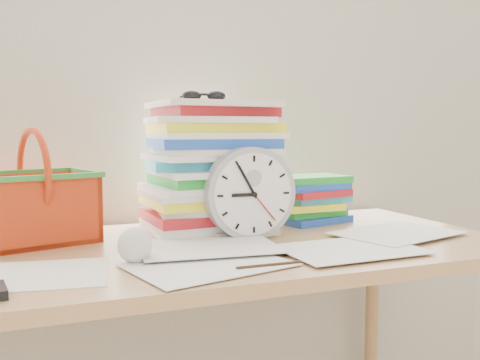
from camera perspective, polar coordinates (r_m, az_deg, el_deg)
name	(u,v)px	position (r m, az deg, el deg)	size (l,w,h in m)	color
curtain	(181,38)	(1.67, -6.33, 14.82)	(2.40, 0.01, 2.50)	beige
desk	(224,273)	(1.33, -1.73, -9.88)	(1.40, 0.70, 0.75)	#AA7E4F
paper_stack	(210,167)	(1.45, -3.20, 1.40)	(0.35, 0.29, 0.35)	white
clock	(250,193)	(1.34, 1.06, -1.42)	(0.23, 0.23, 0.05)	#A0A3AB
sunglasses	(204,96)	(1.42, -3.85, 8.97)	(0.13, 0.11, 0.03)	black
book_stack	(311,199)	(1.61, 7.53, -2.00)	(0.24, 0.18, 0.14)	white
basket	(34,187)	(1.39, -21.14, -0.66)	(0.27, 0.21, 0.27)	#E94516
crumpled_ball	(135,245)	(1.13, -11.19, -6.79)	(0.08, 0.08, 0.08)	white
pen	(269,266)	(1.08, 3.15, -9.11)	(0.01, 0.01, 0.14)	black
scattered_papers	(224,240)	(1.31, -1.74, -6.47)	(1.26, 0.42, 0.02)	white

